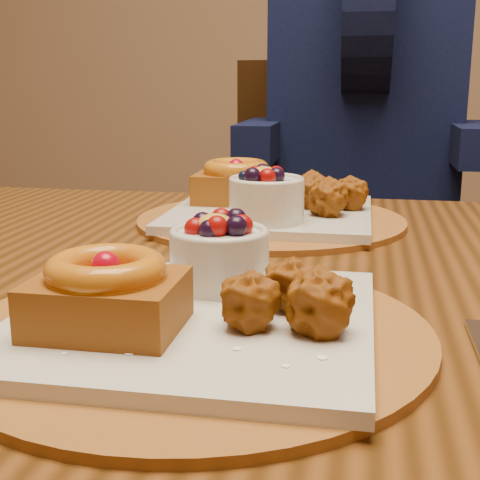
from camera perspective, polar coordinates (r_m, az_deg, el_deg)
name	(u,v)px	position (r m, az deg, el deg)	size (l,w,h in m)	color
dining_table	(243,329)	(0.77, 0.28, -7.58)	(1.60, 0.90, 0.76)	#381F0A
place_setting_near	(192,305)	(0.54, -4.11, -5.57)	(0.38, 0.38, 0.09)	brown
place_setting_far	(268,204)	(0.95, 2.39, 3.10)	(0.38, 0.38, 0.09)	brown
chair_far	(301,234)	(1.76, 5.22, 0.49)	(0.59, 0.59, 1.01)	black
diner	(366,81)	(1.65, 10.68, 13.23)	(0.55, 0.52, 0.89)	black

